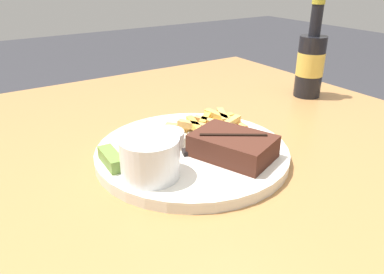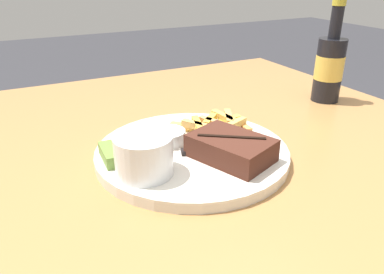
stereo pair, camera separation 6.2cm
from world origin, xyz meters
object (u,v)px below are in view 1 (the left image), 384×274
coleslaw_cup (150,155)px  pickle_spear (111,159)px  fork_utensil (191,127)px  knife_utensil (219,149)px  steak_portion (233,146)px  beer_bottle (310,62)px  dipping_sauce_cup (166,137)px  dinner_plate (192,153)px

coleslaw_cup → pickle_spear: size_ratio=1.29×
fork_utensil → knife_utensil: (0.11, -0.01, 0.00)m
steak_portion → fork_utensil: (-0.13, 0.01, -0.02)m
beer_bottle → pickle_spear: bearing=-79.8°
dipping_sauce_cup → pickle_spear: size_ratio=0.91×
fork_utensil → pickle_spear: bearing=-41.6°
coleslaw_cup → knife_utensil: size_ratio=0.53×
dipping_sauce_cup → pickle_spear: (0.02, -0.11, -0.00)m
knife_utensil → coleslaw_cup: bearing=-157.9°
dipping_sauce_cup → knife_utensil: size_ratio=0.38×
steak_portion → beer_bottle: bearing=115.2°
fork_utensil → steak_portion: bearing=28.8°
coleslaw_cup → fork_utensil: bearing=128.5°
dinner_plate → coleslaw_cup: bearing=-66.8°
dinner_plate → beer_bottle: (-0.12, 0.42, 0.07)m
pickle_spear → knife_utensil: pickle_spear is taller
knife_utensil → steak_portion: bearing=-60.7°
dinner_plate → pickle_spear: 0.14m
steak_portion → knife_utensil: 0.03m
dinner_plate → dipping_sauce_cup: dipping_sauce_cup is taller
pickle_spear → knife_utensil: bearing=72.5°
dinner_plate → dipping_sauce_cup: bearing=-142.4°
pickle_spear → fork_utensil: size_ratio=0.56×
dinner_plate → pickle_spear: size_ratio=4.84×
coleslaw_cup → fork_utensil: (-0.12, 0.14, -0.03)m
steak_portion → dipping_sauce_cup: (-0.10, -0.07, -0.01)m
coleslaw_cup → dinner_plate: bearing=113.2°
pickle_spear → beer_bottle: size_ratio=0.28×
steak_portion → fork_utensil: size_ratio=1.22×
steak_portion → fork_utensil: bearing=176.8°
steak_portion → pickle_spear: bearing=-114.8°
coleslaw_cup → pickle_spear: coleslaw_cup is taller
dipping_sauce_cup → pickle_spear: 0.11m
steak_portion → beer_bottle: beer_bottle is taller
dinner_plate → pickle_spear: bearing=-98.3°
dipping_sauce_cup → dinner_plate: bearing=37.6°
coleslaw_cup → beer_bottle: size_ratio=0.36×
fork_utensil → beer_bottle: bearing=129.0°
pickle_spear → beer_bottle: beer_bottle is taller
steak_portion → coleslaw_cup: (-0.02, -0.14, 0.02)m
dinner_plate → fork_utensil: 0.09m
dinner_plate → fork_utensil: fork_utensil is taller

